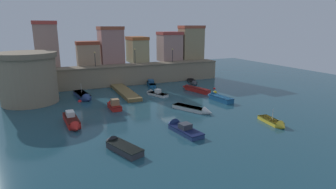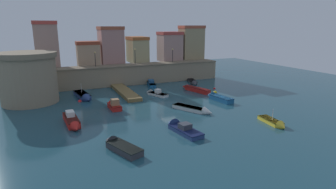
# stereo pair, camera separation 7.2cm
# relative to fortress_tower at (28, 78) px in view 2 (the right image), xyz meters

# --- Properties ---
(ground_plane) EXTENTS (101.67, 101.67, 0.00)m
(ground_plane) POSITION_rel_fortress_tower_xyz_m (20.33, -10.61, -4.17)
(ground_plane) COLOR #1E4756
(quay_wall) EXTENTS (39.13, 4.15, 4.20)m
(quay_wall) POSITION_rel_fortress_tower_xyz_m (20.33, 8.26, -2.06)
(quay_wall) COLOR gray
(quay_wall) RESTS_ON ground
(old_town_backdrop) EXTENTS (38.17, 6.18, 9.30)m
(old_town_backdrop) POSITION_rel_fortress_tower_xyz_m (19.57, 12.67, 3.69)
(old_town_backdrop) COLOR gray
(old_town_backdrop) RESTS_ON ground
(fortress_tower) EXTENTS (9.34, 9.34, 8.22)m
(fortress_tower) POSITION_rel_fortress_tower_xyz_m (0.00, 0.00, 0.00)
(fortress_tower) COLOR gray
(fortress_tower) RESTS_ON ground
(pier_dock) EXTENTS (2.46, 13.09, 0.70)m
(pier_dock) POSITION_rel_fortress_tower_xyz_m (15.80, -0.21, -3.87)
(pier_dock) COLOR brown
(pier_dock) RESTS_ON ground
(quay_lamp_0) EXTENTS (0.32, 0.32, 3.01)m
(quay_lamp_0) POSITION_rel_fortress_tower_xyz_m (12.07, 8.26, 2.06)
(quay_lamp_0) COLOR black
(quay_lamp_0) RESTS_ON quay_wall
(quay_lamp_1) EXTENTS (0.32, 0.32, 3.39)m
(quay_lamp_1) POSITION_rel_fortress_tower_xyz_m (20.54, 8.26, 2.28)
(quay_lamp_1) COLOR black
(quay_lamp_1) RESTS_ON quay_wall
(quay_lamp_2) EXTENTS (0.32, 0.32, 3.08)m
(quay_lamp_2) POSITION_rel_fortress_tower_xyz_m (29.45, 8.26, 2.10)
(quay_lamp_2) COLOR black
(quay_lamp_2) RESTS_ON quay_wall
(moored_boat_0) EXTENTS (2.44, 6.14, 1.52)m
(moored_boat_0) POSITION_rel_fortress_tower_xyz_m (22.90, 5.23, -3.74)
(moored_boat_0) COLOR #195689
(moored_boat_0) RESTS_ON ground
(moored_boat_1) EXTENTS (3.02, 7.26, 1.09)m
(moored_boat_1) POSITION_rel_fortress_tower_xyz_m (28.62, -3.71, -3.74)
(moored_boat_1) COLOR red
(moored_boat_1) RESTS_ON ground
(moored_boat_2) EXTENTS (4.33, 6.54, 1.38)m
(moored_boat_2) POSITION_rel_fortress_tower_xyz_m (22.33, -15.23, -3.86)
(moored_boat_2) COLOR silver
(moored_boat_2) RESTS_ON ground
(moored_boat_3) EXTENTS (2.18, 5.97, 1.40)m
(moored_boat_3) POSITION_rel_fortress_tower_xyz_m (28.99, -11.11, -3.75)
(moored_boat_3) COLOR #195689
(moored_boat_3) RESTS_ON ground
(moored_boat_4) EXTENTS (3.39, 5.65, 1.49)m
(moored_boat_4) POSITION_rel_fortress_tower_xyz_m (8.87, -23.33, -3.80)
(moored_boat_4) COLOR #333338
(moored_boat_4) RESTS_ON ground
(moored_boat_5) EXTENTS (2.60, 7.22, 2.87)m
(moored_boat_5) POSITION_rel_fortress_tower_xyz_m (8.26, -0.76, -3.76)
(moored_boat_5) COLOR navy
(moored_boat_5) RESTS_ON ground
(moored_boat_6) EXTENTS (1.56, 4.22, 1.96)m
(moored_boat_6) POSITION_rel_fortress_tower_xyz_m (11.69, -8.71, -3.66)
(moored_boat_6) COLOR red
(moored_boat_6) RESTS_ON ground
(moored_boat_7) EXTENTS (1.91, 4.81, 2.35)m
(moored_boat_7) POSITION_rel_fortress_tower_xyz_m (28.73, -24.33, -3.90)
(moored_boat_7) COLOR gold
(moored_boat_7) RESTS_ON ground
(moored_boat_8) EXTENTS (2.62, 6.38, 1.75)m
(moored_boat_8) POSITION_rel_fortress_tower_xyz_m (16.89, -21.10, -3.82)
(moored_boat_8) COLOR navy
(moored_boat_8) RESTS_ON ground
(moored_boat_9) EXTENTS (1.85, 6.67, 1.74)m
(moored_boat_9) POSITION_rel_fortress_tower_xyz_m (5.20, -13.97, -3.66)
(moored_boat_9) COLOR red
(moored_boat_9) RESTS_ON ground
(moored_boat_10) EXTENTS (3.38, 6.85, 1.33)m
(moored_boat_10) POSITION_rel_fortress_tower_xyz_m (31.94, 2.96, -3.91)
(moored_boat_10) COLOR #333338
(moored_boat_10) RESTS_ON ground
(moored_boat_11) EXTENTS (3.28, 5.09, 1.65)m
(moored_boat_11) POSITION_rel_fortress_tower_xyz_m (20.44, -3.46, -3.85)
(moored_boat_11) COLOR silver
(moored_boat_11) RESTS_ON ground
(mooring_buoy_0) EXTENTS (0.63, 0.63, 0.63)m
(mooring_buoy_0) POSITION_rel_fortress_tower_xyz_m (7.38, -2.69, -4.17)
(mooring_buoy_0) COLOR red
(mooring_buoy_0) RESTS_ON ground
(mooring_buoy_1) EXTENTS (0.69, 0.69, 0.69)m
(mooring_buoy_1) POSITION_rel_fortress_tower_xyz_m (31.56, -6.39, -4.17)
(mooring_buoy_1) COLOR yellow
(mooring_buoy_1) RESTS_ON ground
(mooring_buoy_2) EXTENTS (0.50, 0.50, 0.50)m
(mooring_buoy_2) POSITION_rel_fortress_tower_xyz_m (33.25, -3.58, -4.17)
(mooring_buoy_2) COLOR red
(mooring_buoy_2) RESTS_ON ground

